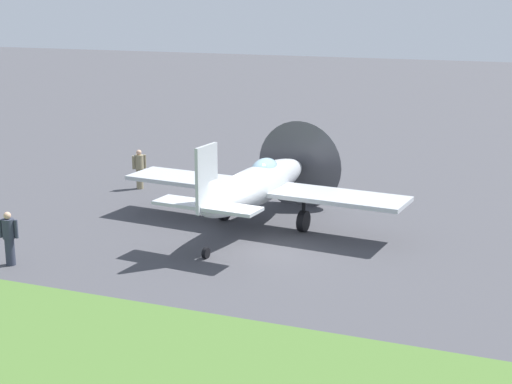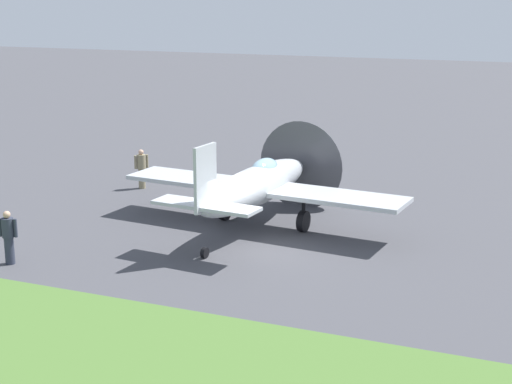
# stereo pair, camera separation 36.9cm
# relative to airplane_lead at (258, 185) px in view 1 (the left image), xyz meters

# --- Properties ---
(ground_plane) EXTENTS (160.00, 160.00, 0.00)m
(ground_plane) POSITION_rel_airplane_lead_xyz_m (0.44, -2.36, -1.62)
(ground_plane) COLOR #424247
(airplane_lead) EXTENTS (10.87, 8.61, 3.86)m
(airplane_lead) POSITION_rel_airplane_lead_xyz_m (0.00, 0.00, 0.00)
(airplane_lead) COLOR #B2B7BC
(airplane_lead) RESTS_ON ground
(ground_crew_chief) EXTENTS (0.47, 0.49, 1.73)m
(ground_crew_chief) POSITION_rel_airplane_lead_xyz_m (-7.00, 3.62, -0.70)
(ground_crew_chief) COLOR #847A5B
(ground_crew_chief) RESTS_ON ground
(ground_crew_mechanic) EXTENTS (0.61, 0.38, 1.73)m
(ground_crew_mechanic) POSITION_rel_airplane_lead_xyz_m (-5.77, -6.59, -0.70)
(ground_crew_mechanic) COLOR #2D3342
(ground_crew_mechanic) RESTS_ON ground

